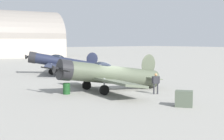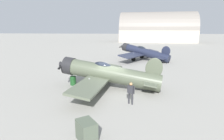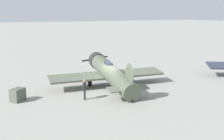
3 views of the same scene
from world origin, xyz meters
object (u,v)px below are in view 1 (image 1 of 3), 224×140
Objects in this scene: airplane_mid_apron at (61,62)px; equipment_crate at (184,99)px; airplane_foreground at (107,75)px; ground_crew_mechanic at (156,82)px; fuel_drum at (67,89)px.

equipment_crate is (-4.22, -24.95, -0.94)m from airplane_mid_apron.
airplane_mid_apron is at bearing -97.11° from airplane_foreground.
fuel_drum is at bearing -93.52° from ground_crew_mechanic.
fuel_drum is at bearing 111.63° from equipment_crate.
ground_crew_mechanic is (-2.04, -20.08, -0.45)m from airplane_mid_apron.
equipment_crate is at bearing 8.65° from ground_crew_mechanic.
airplane_mid_apron is at bearing -153.06° from ground_crew_mechanic.
ground_crew_mechanic is at bearing 130.03° from airplane_foreground.
ground_crew_mechanic is 7.21m from fuel_drum.
airplane_foreground is 6.79× the size of ground_crew_mechanic.
airplane_mid_apron is (4.33, 16.49, 0.04)m from airplane_foreground.
airplane_foreground reaches higher than ground_crew_mechanic.
ground_crew_mechanic is 5.36m from equipment_crate.
airplane_mid_apron is at bearing 63.64° from fuel_drum.
equipment_crate reaches higher than fuel_drum.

